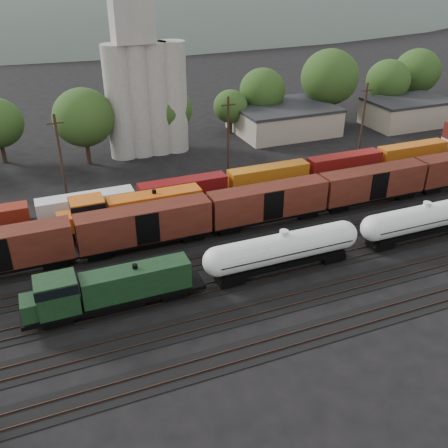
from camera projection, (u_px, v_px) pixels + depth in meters
name	position (u px, v px, depth m)	size (l,w,h in m)	color
ground	(204.00, 261.00, 54.80)	(600.00, 600.00, 0.00)	black
tracks	(204.00, 261.00, 54.78)	(180.00, 33.20, 0.20)	black
green_locomotive	(105.00, 290.00, 45.72)	(16.90, 2.98, 4.47)	black
tank_car_a	(283.00, 249.00, 51.74)	(17.67, 3.16, 4.63)	silver
tank_car_b	(424.00, 219.00, 57.92)	(17.23, 3.09, 4.52)	silver
orange_locomotive	(129.00, 211.00, 59.76)	(19.04, 3.17, 4.76)	black
boxcar_string	(268.00, 202.00, 60.83)	(169.00, 2.90, 4.20)	black
container_wall	(156.00, 192.00, 65.63)	(165.60, 2.60, 5.80)	black
grain_silo	(145.00, 87.00, 80.04)	(13.40, 5.00, 29.00)	#9D9B90
industrial_sheds	(169.00, 138.00, 84.63)	(119.38, 17.26, 5.10)	#9E937F
tree_band	(169.00, 102.00, 86.45)	(168.99, 18.65, 14.30)	black
utility_poles	(149.00, 146.00, 69.88)	(122.20, 0.36, 12.00)	black
distant_hills	(88.00, 58.00, 285.05)	(860.00, 286.00, 130.00)	#59665B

